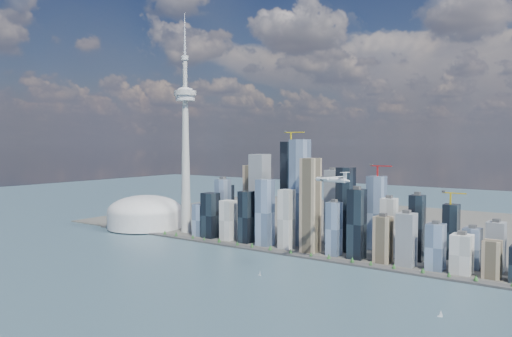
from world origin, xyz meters
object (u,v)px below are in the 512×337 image
Objects in this scene: needle_tower at (185,141)px; dome_stadium at (145,214)px; sailboat_east at (441,315)px; airplane at (332,179)px; sailboat_west at (260,274)px.

dome_stadium is (-140.00, -10.00, -196.40)m from needle_tower.
needle_tower reaches higher than sailboat_east.
sailboat_east is at bearing -16.27° from dome_stadium.
airplane reaches higher than dome_stadium.
airplane is at bearing 147.59° from sailboat_east.
airplane is at bearing -14.59° from needle_tower.
sailboat_west is (-86.00, -101.20, -162.19)m from airplane.
sailboat_west is at bearing -22.15° from dome_stadium.
airplane reaches higher than sailboat_east.
sailboat_east is (227.59, -132.14, -162.14)m from airplane.
needle_tower is 55.04× the size of sailboat_east.
airplane is 7.77× the size of sailboat_east.
dome_stadium is at bearing -178.98° from airplane.
airplane reaches higher than sailboat_west.
needle_tower reaches higher than dome_stadium.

